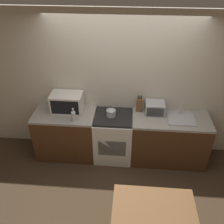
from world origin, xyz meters
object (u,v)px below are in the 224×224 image
object	(u,v)px
microwave	(67,102)
dining_table	(154,219)
kettle	(111,112)
bottle	(74,116)
stove_range	(113,136)
toaster_oven	(155,108)

from	to	relation	value
microwave	dining_table	world-z (taller)	microwave
kettle	bottle	distance (m)	0.64
stove_range	microwave	bearing A→B (deg)	172.24
bottle	stove_range	bearing A→B (deg)	17.03
microwave	dining_table	distance (m)	2.38
stove_range	kettle	size ratio (longest dim) A/B	4.66
kettle	microwave	size ratio (longest dim) A/B	0.36
kettle	dining_table	bearing A→B (deg)	-69.26
bottle	dining_table	world-z (taller)	bottle
stove_range	bottle	bearing A→B (deg)	-162.97
toaster_oven	dining_table	xyz separation A→B (m)	(-0.09, -1.89, -0.34)
stove_range	bottle	size ratio (longest dim) A/B	3.62
microwave	toaster_oven	size ratio (longest dim) A/B	1.67
kettle	bottle	size ratio (longest dim) A/B	0.78
microwave	dining_table	bearing A→B (deg)	-52.12
microwave	dining_table	size ratio (longest dim) A/B	0.55
stove_range	microwave	world-z (taller)	microwave
kettle	microwave	world-z (taller)	microwave
dining_table	bottle	bearing A→B (deg)	129.35
dining_table	microwave	bearing A→B (deg)	127.88
toaster_oven	dining_table	distance (m)	1.92
bottle	dining_table	distance (m)	2.02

